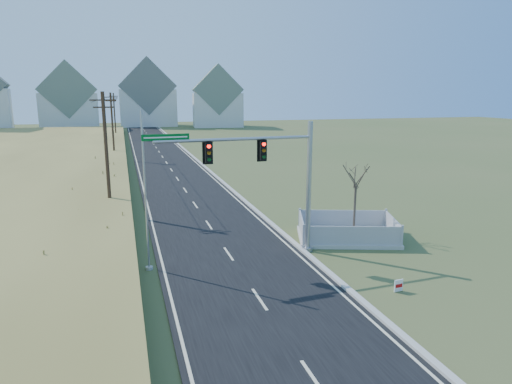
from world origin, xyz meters
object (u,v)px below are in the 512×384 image
object	(u,v)px
flagpole	(146,208)
bare_tree	(356,175)
fence_enclosure	(347,234)
open_sign	(399,286)
traffic_signal_mast	(278,175)

from	to	relation	value
flagpole	bare_tree	bearing A→B (deg)	10.25
fence_enclosure	open_sign	distance (m)	7.82
bare_tree	traffic_signal_mast	bearing A→B (deg)	-160.62
traffic_signal_mast	bare_tree	bearing A→B (deg)	15.86
traffic_signal_mast	open_sign	world-z (taller)	traffic_signal_mast
traffic_signal_mast	bare_tree	xyz separation A→B (m)	(5.88, 2.07, -0.60)
open_sign	bare_tree	xyz separation A→B (m)	(2.16, 8.27, 3.62)
fence_enclosure	bare_tree	bearing A→B (deg)	54.46
traffic_signal_mast	fence_enclosure	distance (m)	6.80
open_sign	flagpole	bearing A→B (deg)	144.82
traffic_signal_mast	bare_tree	distance (m)	6.26
flagpole	fence_enclosure	bearing A→B (deg)	8.26
fence_enclosure	open_sign	xyz separation A→B (m)	(-1.38, -7.70, 0.03)
traffic_signal_mast	flagpole	bearing A→B (deg)	178.65
fence_enclosure	bare_tree	world-z (taller)	bare_tree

